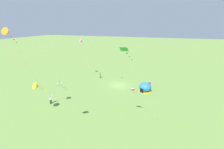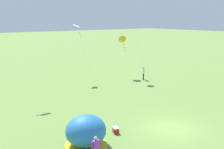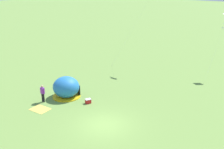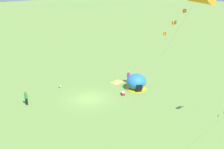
{
  "view_description": "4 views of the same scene",
  "coord_description": "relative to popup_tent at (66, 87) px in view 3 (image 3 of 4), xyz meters",
  "views": [
    {
      "loc": [
        -9.56,
        33.6,
        14.54
      ],
      "look_at": [
        0.76,
        3.13,
        3.74
      ],
      "focal_mm": 24.0,
      "sensor_mm": 36.0,
      "label": 1
    },
    {
      "loc": [
        -15.06,
        -12.08,
        8.24
      ],
      "look_at": [
        -1.98,
        4.93,
        3.65
      ],
      "focal_mm": 42.0,
      "sensor_mm": 36.0,
      "label": 2
    },
    {
      "loc": [
        12.66,
        -13.84,
        11.02
      ],
      "look_at": [
        -1.43,
        2.6,
        3.33
      ],
      "focal_mm": 42.0,
      "sensor_mm": 36.0,
      "label": 3
    },
    {
      "loc": [
        17.22,
        24.23,
        14.15
      ],
      "look_at": [
        -1.8,
        2.27,
        3.42
      ],
      "focal_mm": 42.0,
      "sensor_mm": 36.0,
      "label": 4
    }
  ],
  "objects": [
    {
      "name": "picnic_blanket",
      "position": [
        0.34,
        -3.43,
        -0.99
      ],
      "size": [
        1.86,
        1.52,
        0.01
      ],
      "primitive_type": "cube",
      "rotation": [
        0.0,
        0.0,
        0.13
      ],
      "color": "gold",
      "rests_on": "ground"
    },
    {
      "name": "person_strolling",
      "position": [
        -0.77,
        -2.29,
        -0.03
      ],
      "size": [
        0.59,
        0.27,
        1.72
      ],
      "color": "black",
      "rests_on": "ground"
    },
    {
      "name": "ground_plane",
      "position": [
        6.67,
        -1.64,
        -1.0
      ],
      "size": [
        300.0,
        300.0,
        0.0
      ],
      "primitive_type": "plane",
      "color": "olive"
    },
    {
      "name": "popup_tent",
      "position": [
        0.0,
        0.0,
        0.0
      ],
      "size": [
        2.81,
        2.81,
        2.1
      ],
      "color": "#2672BF",
      "rests_on": "ground"
    },
    {
      "name": "cooler_box",
      "position": [
        2.76,
        0.33,
        -0.78
      ],
      "size": [
        0.53,
        0.63,
        0.44
      ],
      "color": "red",
      "rests_on": "ground"
    }
  ]
}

